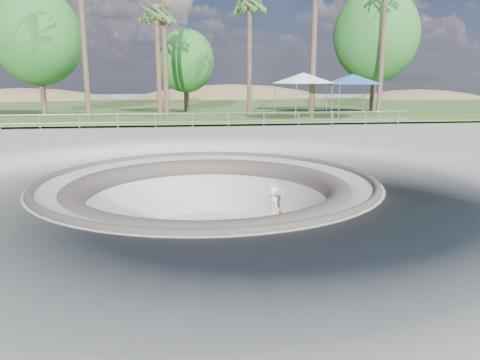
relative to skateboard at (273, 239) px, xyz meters
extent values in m
plane|color=#9F9F9A|center=(-1.98, 0.46, 1.83)|extent=(180.00, 180.00, 0.00)
torus|color=#9F9F9A|center=(-1.98, 0.46, -0.17)|extent=(14.00, 14.00, 4.00)
cylinder|color=#9F9F9A|center=(-1.98, 0.46, -0.12)|extent=(6.60, 6.60, 0.10)
torus|color=#4E463E|center=(-1.98, 0.46, 1.81)|extent=(10.24, 10.24, 0.24)
torus|color=#4E463E|center=(-1.98, 0.46, 1.38)|extent=(8.91, 8.91, 0.81)
cube|color=#2D5120|center=(-1.98, 34.46, 2.05)|extent=(180.00, 36.00, 0.12)
ellipsoid|color=brown|center=(-23.98, 55.46, -4.61)|extent=(50.40, 36.00, 23.40)
ellipsoid|color=brown|center=(6.02, 60.46, -6.04)|extent=(61.60, 44.00, 28.60)
ellipsoid|color=brown|center=(33.02, 52.46, -3.53)|extent=(42.00, 30.00, 19.50)
cylinder|color=gray|center=(-1.98, 12.46, 3.00)|extent=(25.00, 0.05, 0.05)
cylinder|color=gray|center=(-1.98, 12.46, 2.55)|extent=(25.00, 0.05, 0.05)
cube|color=brown|center=(0.00, 0.00, 0.01)|extent=(0.88, 0.30, 0.02)
cylinder|color=#A4A3A8|center=(0.00, 0.00, -0.03)|extent=(0.05, 0.18, 0.04)
cylinder|color=#A4A3A8|center=(0.00, 0.00, -0.03)|extent=(0.05, 0.18, 0.04)
cylinder|color=beige|center=(0.00, 0.00, -0.04)|extent=(0.07, 0.04, 0.07)
cylinder|color=beige|center=(0.00, 0.00, -0.04)|extent=(0.07, 0.04, 0.07)
cylinder|color=beige|center=(0.00, 0.00, -0.04)|extent=(0.07, 0.04, 0.07)
cylinder|color=beige|center=(0.00, 0.00, -0.04)|extent=(0.07, 0.04, 0.07)
imported|color=beige|center=(0.00, 0.00, 0.85)|extent=(0.49, 0.66, 1.66)
cylinder|color=gray|center=(4.80, 18.36, 3.27)|extent=(0.06, 0.06, 2.33)
cylinder|color=gray|center=(7.76, 18.36, 3.27)|extent=(0.06, 0.06, 2.33)
cylinder|color=gray|center=(4.80, 21.32, 3.27)|extent=(0.06, 0.06, 2.33)
cylinder|color=gray|center=(7.76, 21.32, 3.27)|extent=(0.06, 0.06, 2.33)
cube|color=white|center=(6.28, 19.84, 4.54)|extent=(3.96, 3.96, 0.08)
cone|color=white|center=(6.28, 19.84, 4.91)|extent=(6.00, 6.00, 0.74)
cylinder|color=gray|center=(8.56, 18.47, 3.24)|extent=(0.06, 0.06, 2.26)
cylinder|color=gray|center=(11.44, 18.47, 3.24)|extent=(0.06, 0.06, 2.26)
cylinder|color=gray|center=(8.56, 21.35, 3.24)|extent=(0.06, 0.06, 2.26)
cylinder|color=gray|center=(11.44, 21.35, 3.24)|extent=(0.06, 0.06, 2.26)
cube|color=#2C5A9F|center=(10.00, 19.91, 4.47)|extent=(3.15, 3.15, 0.08)
cone|color=#2C5A9F|center=(10.00, 19.91, 4.83)|extent=(6.10, 6.10, 0.72)
cylinder|color=brown|center=(-8.76, 19.84, 7.99)|extent=(0.36, 0.36, 11.99)
cylinder|color=brown|center=(-3.99, 21.42, 5.89)|extent=(0.36, 0.36, 7.78)
cylinder|color=brown|center=(-3.50, 21.49, 6.97)|extent=(0.36, 0.36, 9.93)
cylinder|color=brown|center=(2.87, 23.05, 6.39)|extent=(0.36, 0.36, 8.78)
cylinder|color=brown|center=(6.96, 19.77, 7.02)|extent=(0.36, 0.36, 10.05)
cylinder|color=brown|center=(12.78, 21.33, 6.97)|extent=(0.36, 0.36, 9.94)
cylinder|color=brown|center=(-13.08, 25.31, 4.77)|extent=(0.44, 0.44, 5.54)
ellipsoid|color=#236823|center=(-13.08, 25.31, 7.93)|extent=(6.61, 6.01, 7.22)
cylinder|color=brown|center=(-1.89, 27.36, 4.02)|extent=(0.44, 0.44, 4.03)
ellipsoid|color=#236823|center=(-1.89, 27.36, 6.32)|extent=(4.82, 4.38, 5.26)
cylinder|color=brown|center=(14.06, 25.56, 5.01)|extent=(0.44, 0.44, 6.03)
ellipsoid|color=#236823|center=(14.06, 25.56, 8.45)|extent=(7.20, 6.54, 7.85)
camera|label=1|loc=(-2.90, -13.44, 4.85)|focal=35.00mm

